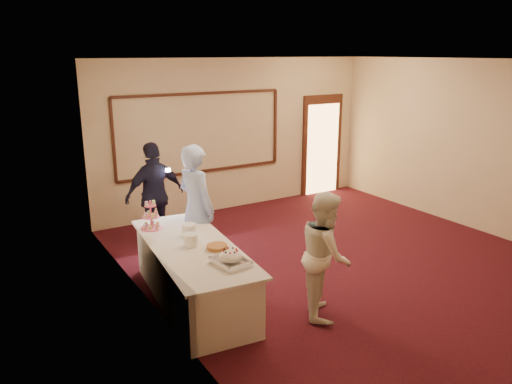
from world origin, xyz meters
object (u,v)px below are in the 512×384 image
(pavlova_tray, at_px, (230,258))
(man, at_px, (196,208))
(tart, at_px, (217,247))
(guest, at_px, (155,195))
(cupcake_stand, at_px, (151,218))
(buffet_table, at_px, (193,273))
(woman, at_px, (325,254))
(plate_stack_a, at_px, (191,240))
(plate_stack_b, at_px, (189,230))

(pavlova_tray, distance_m, man, 1.69)
(tart, distance_m, guest, 2.40)
(cupcake_stand, bearing_deg, man, 2.20)
(man, relative_size, guest, 1.08)
(buffet_table, height_order, pavlova_tray, pavlova_tray)
(tart, distance_m, woman, 1.32)
(woman, bearing_deg, guest, 49.24)
(plate_stack_a, bearing_deg, pavlova_tray, -78.56)
(tart, relative_size, woman, 0.19)
(plate_stack_b, bearing_deg, tart, -80.95)
(buffet_table, height_order, plate_stack_b, plate_stack_b)
(plate_stack_b, bearing_deg, cupcake_stand, 121.00)
(guest, bearing_deg, buffet_table, 76.28)
(guest, bearing_deg, plate_stack_b, 78.23)
(tart, bearing_deg, guest, 87.74)
(buffet_table, bearing_deg, pavlova_tray, -79.82)
(buffet_table, relative_size, cupcake_stand, 6.00)
(guest, bearing_deg, plate_stack_a, 75.88)
(pavlova_tray, distance_m, plate_stack_b, 1.09)
(plate_stack_a, distance_m, tart, 0.36)
(buffet_table, xyz_separation_m, cupcake_stand, (-0.21, 0.86, 0.54))
(cupcake_stand, bearing_deg, guest, 67.53)
(plate_stack_a, height_order, plate_stack_b, plate_stack_b)
(cupcake_stand, xyz_separation_m, guest, (0.52, 1.25, -0.06))
(plate_stack_b, bearing_deg, woman, -51.47)
(pavlova_tray, height_order, tart, pavlova_tray)
(tart, relative_size, man, 0.16)
(buffet_table, distance_m, tart, 0.54)
(cupcake_stand, xyz_separation_m, plate_stack_b, (0.32, -0.54, -0.07))
(pavlova_tray, distance_m, cupcake_stand, 1.66)
(tart, xyz_separation_m, woman, (1.04, -0.81, -0.03))
(pavlova_tray, xyz_separation_m, guest, (0.16, 2.87, 0.02))
(guest, bearing_deg, woman, 100.76)
(cupcake_stand, bearing_deg, plate_stack_b, -59.00)
(plate_stack_b, bearing_deg, buffet_table, -108.31)
(cupcake_stand, distance_m, plate_stack_a, 0.90)
(plate_stack_b, xyz_separation_m, woman, (1.13, -1.43, -0.08))
(cupcake_stand, relative_size, tart, 1.45)
(pavlova_tray, bearing_deg, plate_stack_b, 91.47)
(man, height_order, guest, man)
(plate_stack_b, bearing_deg, pavlova_tray, -88.53)
(buffet_table, xyz_separation_m, guest, (0.30, 2.11, 0.48))
(plate_stack_b, relative_size, tart, 0.65)
(plate_stack_a, relative_size, man, 0.10)
(buffet_table, distance_m, cupcake_stand, 1.04)
(pavlova_tray, distance_m, guest, 2.87)
(buffet_table, height_order, woman, woman)
(buffet_table, height_order, tart, tart)
(plate_stack_a, bearing_deg, plate_stack_b, 69.53)
(plate_stack_b, bearing_deg, plate_stack_a, -110.47)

